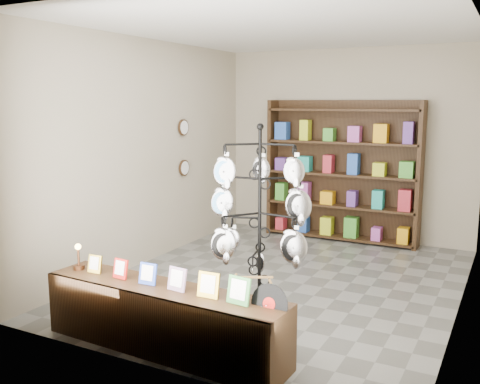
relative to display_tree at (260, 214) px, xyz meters
name	(u,v)px	position (x,y,z in m)	size (l,w,h in m)	color
ground	(284,281)	(-0.34, 1.42, -1.15)	(5.00, 5.00, 0.00)	slate
room_envelope	(286,130)	(-0.34, 1.42, 0.70)	(5.00, 5.00, 5.00)	#AA9C89
display_tree	(260,214)	(0.00, 0.00, 0.00)	(1.09, 1.09, 1.99)	black
front_shelf	(163,318)	(-0.57, -0.77, -0.86)	(2.37, 0.58, 0.83)	black
back_shelving	(342,175)	(-0.34, 3.71, -0.12)	(2.42, 0.36, 2.20)	black
wall_clocks	(184,148)	(-2.31, 2.22, 0.35)	(0.03, 0.24, 0.84)	black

